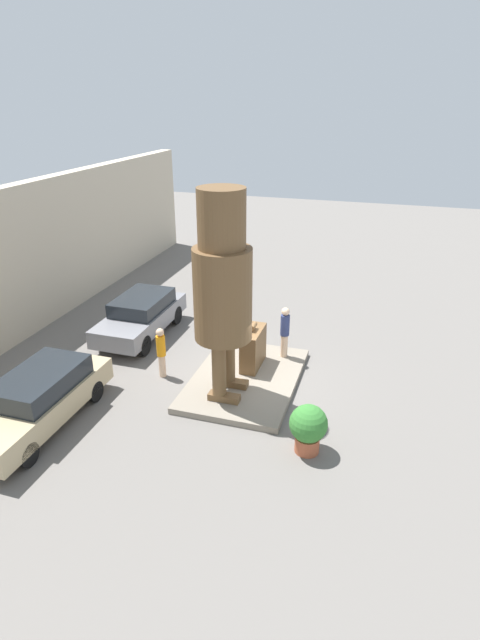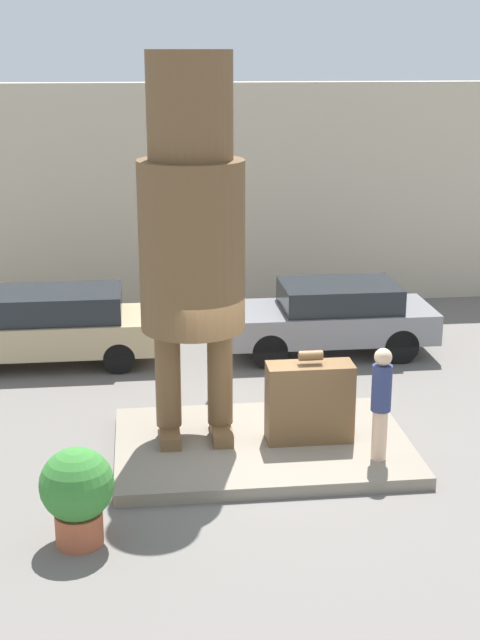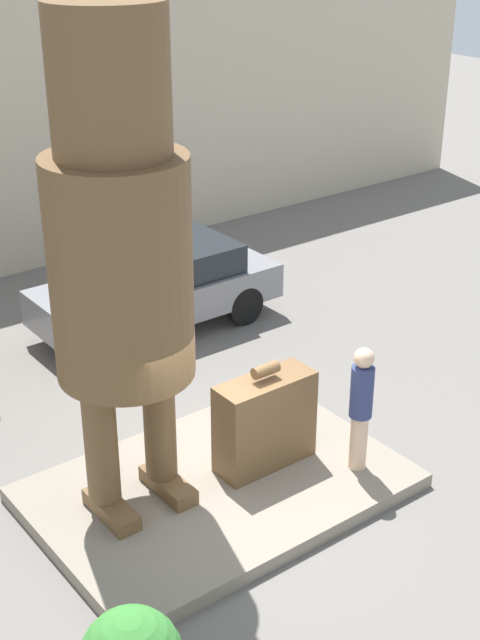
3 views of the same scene
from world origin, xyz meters
TOP-DOWN VIEW (x-y plane):
  - ground_plane at (0.00, 0.00)m, footprint 60.00×60.00m
  - pedestal at (0.00, 0.00)m, footprint 4.61×3.15m
  - statue_figure at (-1.04, 0.34)m, footprint 1.60×1.60m
  - giant_suitcase at (0.73, -0.03)m, footprint 1.35×0.52m
  - tourist at (1.64, -0.85)m, footprint 0.30×0.30m
  - parked_car_tan at (-3.69, 4.64)m, footprint 4.72×1.71m
  - parked_car_grey at (2.08, 4.62)m, footprint 4.32×1.78m
  - planter_pot at (-2.71, -2.42)m, footprint 0.95×0.95m
  - worker_hivis at (-0.44, 2.61)m, footprint 0.28×0.28m

SIDE VIEW (x-z plane):
  - ground_plane at x=0.00m, z-range 0.00..0.00m
  - pedestal at x=0.00m, z-range 0.00..0.19m
  - planter_pot at x=-2.71m, z-range 0.08..1.39m
  - parked_car_tan at x=-3.69m, z-range 0.04..1.55m
  - parked_car_grey at x=2.08m, z-range 0.06..1.55m
  - giant_suitcase at x=0.73m, z-range 0.09..1.57m
  - worker_hivis at x=-0.44m, z-range 0.08..1.75m
  - tourist at x=1.64m, z-range 0.28..2.03m
  - statue_figure at x=-1.04m, z-range 0.70..6.60m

